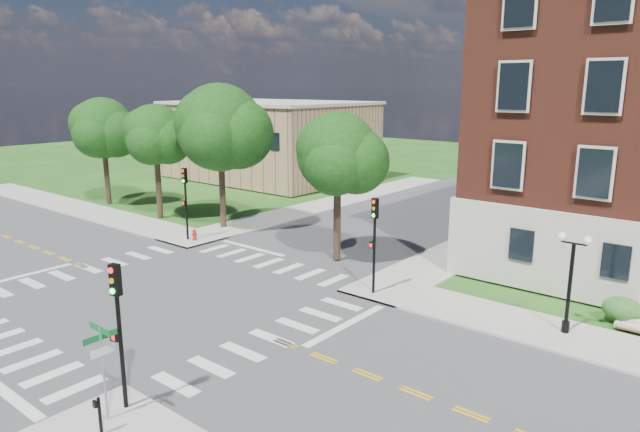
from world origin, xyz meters
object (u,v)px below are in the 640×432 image
Objects in this scene: fire_hydrant at (195,235)px; twin_lamp_west at (571,277)px; traffic_signal_ne at (374,233)px; traffic_signal_se at (118,318)px; street_sign_pole at (102,354)px; push_button_post at (99,414)px; traffic_signal_nw at (185,194)px.

twin_lamp_west is at bearing 1.43° from fire_hydrant.
traffic_signal_se is at bearing -91.48° from traffic_signal_ne.
street_sign_pole is 1.71m from push_button_post.
traffic_signal_nw is at bearing 178.24° from traffic_signal_ne.
traffic_signal_se is 1.55× the size of street_sign_pole.
traffic_signal_nw reaches higher than street_sign_pole.
traffic_signal_se is at bearing -43.37° from traffic_signal_nw.
push_button_post is at bearing -44.48° from traffic_signal_nw.
traffic_signal_se is 1.00× the size of traffic_signal_ne.
twin_lamp_west is 5.64× the size of fire_hydrant.
twin_lamp_west is 3.53× the size of push_button_post.
traffic_signal_nw is 21.15m from street_sign_pole.
street_sign_pole is at bearing 134.83° from push_button_post.
fire_hydrant is at bearing 134.23° from street_sign_pole.
street_sign_pole is at bearing -74.57° from traffic_signal_se.
twin_lamp_west reaches higher than street_sign_pole.
street_sign_pole is at bearing -45.77° from fire_hydrant.
street_sign_pole is 21.01m from fire_hydrant.
push_button_post is 1.60× the size of fire_hydrant.
push_button_post is (0.76, -1.30, -2.39)m from traffic_signal_se.
twin_lamp_west reaches higher than fire_hydrant.
traffic_signal_se is 1.13× the size of twin_lamp_west.
twin_lamp_west is at bearing 58.32° from traffic_signal_se.
twin_lamp_west is 23.65m from fire_hydrant.
street_sign_pole is at bearing -44.45° from traffic_signal_nw.
traffic_signal_se is 20.47m from traffic_signal_nw.
street_sign_pole reaches higher than fire_hydrant.
traffic_signal_ne and traffic_signal_nw have the same top height.
traffic_signal_nw reaches higher than push_button_post.
street_sign_pole is (0.20, -0.74, -0.88)m from traffic_signal_se.
traffic_signal_nw is 22.05m from push_button_post.
twin_lamp_west is at bearing 62.51° from push_button_post.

